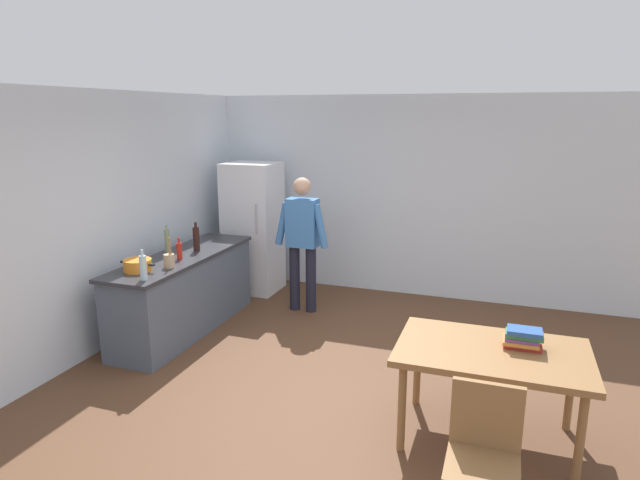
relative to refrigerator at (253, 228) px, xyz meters
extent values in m
plane|color=brown|center=(1.90, -2.40, -0.90)|extent=(14.00, 14.00, 0.00)
cube|color=silver|center=(1.90, 0.60, 0.45)|extent=(6.40, 0.12, 2.70)
cube|color=silver|center=(-0.70, -2.20, 0.45)|extent=(0.12, 5.60, 2.70)
cube|color=#4C5666|center=(-0.10, -1.60, -0.47)|extent=(0.60, 2.12, 0.86)
cube|color=#2D2D33|center=(-0.10, -1.60, -0.02)|extent=(0.64, 2.20, 0.04)
cube|color=white|center=(0.00, 0.00, 0.00)|extent=(0.70, 0.64, 1.80)
cylinder|color=#B2B2B7|center=(0.22, -0.34, 0.20)|extent=(0.02, 0.02, 0.40)
cylinder|color=#1E1E2D|center=(0.84, -0.55, -0.48)|extent=(0.13, 0.13, 0.84)
cylinder|color=#1E1E2D|center=(1.06, -0.55, -0.48)|extent=(0.13, 0.13, 0.84)
cube|color=#3D75B7|center=(0.95, -0.55, 0.24)|extent=(0.38, 0.22, 0.60)
sphere|color=tan|center=(0.95, -0.55, 0.69)|extent=(0.22, 0.22, 0.22)
cylinder|color=#3D75B7|center=(0.70, -0.59, 0.22)|extent=(0.20, 0.09, 0.55)
cylinder|color=#3D75B7|center=(1.20, -0.59, 0.22)|extent=(0.20, 0.09, 0.55)
cube|color=olive|center=(3.30, -2.70, -0.18)|extent=(1.40, 0.90, 0.05)
cylinder|color=olive|center=(2.70, -3.05, -0.55)|extent=(0.06, 0.06, 0.70)
cylinder|color=olive|center=(3.90, -3.05, -0.55)|extent=(0.06, 0.06, 0.70)
cylinder|color=olive|center=(2.70, -2.35, -0.55)|extent=(0.06, 0.06, 0.70)
cylinder|color=olive|center=(3.90, -2.35, -0.55)|extent=(0.06, 0.06, 0.70)
cylinder|color=olive|center=(3.12, -3.57, -0.68)|extent=(0.04, 0.04, 0.45)
cube|color=olive|center=(3.30, -3.75, -0.43)|extent=(0.42, 0.42, 0.04)
cube|color=olive|center=(3.30, -3.56, -0.20)|extent=(0.42, 0.04, 0.42)
cylinder|color=orange|center=(-0.17, -2.29, 0.06)|extent=(0.28, 0.28, 0.12)
cube|color=black|center=(-0.34, -2.29, 0.08)|extent=(0.06, 0.03, 0.02)
cube|color=black|center=(0.00, -2.29, 0.08)|extent=(0.06, 0.03, 0.02)
cylinder|color=tan|center=(0.06, -2.07, 0.07)|extent=(0.11, 0.11, 0.14)
cylinder|color=olive|center=(0.08, -2.07, 0.21)|extent=(0.02, 0.05, 0.22)
cylinder|color=olive|center=(0.08, -2.08, 0.21)|extent=(0.02, 0.04, 0.22)
cylinder|color=silver|center=(0.08, -2.52, 0.12)|extent=(0.07, 0.07, 0.24)
cylinder|color=silver|center=(0.08, -2.52, 0.27)|extent=(0.03, 0.03, 0.06)
cylinder|color=gray|center=(-0.33, -1.54, 0.13)|extent=(0.06, 0.06, 0.26)
cylinder|color=gray|center=(-0.33, -1.54, 0.29)|extent=(0.02, 0.02, 0.06)
cylinder|color=black|center=(-0.04, -1.39, 0.14)|extent=(0.08, 0.08, 0.28)
cylinder|color=black|center=(-0.04, -1.39, 0.31)|extent=(0.03, 0.03, 0.06)
cylinder|color=#B22319|center=(-0.03, -1.76, 0.09)|extent=(0.06, 0.06, 0.18)
cylinder|color=#B22319|center=(-0.03, -1.76, 0.21)|extent=(0.02, 0.02, 0.06)
cube|color=#B22D28|center=(3.51, -2.59, -0.13)|extent=(0.27, 0.15, 0.03)
cube|color=orange|center=(3.50, -2.59, -0.11)|extent=(0.26, 0.20, 0.03)
cube|color=#753D7F|center=(3.50, -2.60, -0.08)|extent=(0.24, 0.16, 0.02)
cube|color=#387A47|center=(3.51, -2.59, -0.05)|extent=(0.27, 0.15, 0.04)
cube|color=#284C8E|center=(3.51, -2.61, -0.01)|extent=(0.25, 0.16, 0.03)
camera|label=1|loc=(3.32, -6.64, 1.57)|focal=30.34mm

